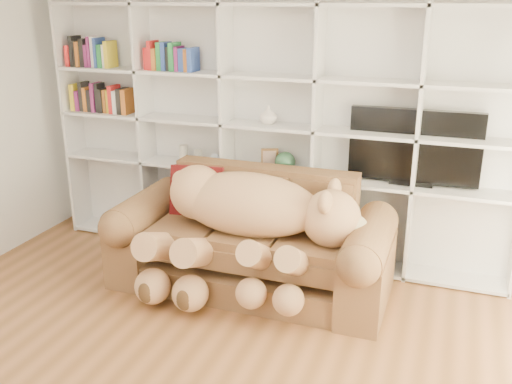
% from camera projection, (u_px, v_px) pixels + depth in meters
% --- Properties ---
extents(wall_back, '(5.00, 0.02, 2.70)m').
position_uv_depth(wall_back, '(278.00, 116.00, 5.43)').
color(wall_back, white).
rests_on(wall_back, floor).
extents(bookshelf, '(4.43, 0.35, 2.40)m').
position_uv_depth(bookshelf, '(249.00, 122.00, 5.40)').
color(bookshelf, white).
rests_on(bookshelf, floor).
extents(sofa, '(2.37, 1.02, 1.00)m').
position_uv_depth(sofa, '(252.00, 245.00, 4.97)').
color(sofa, brown).
rests_on(sofa, floor).
extents(teddy_bear, '(1.80, 0.98, 1.05)m').
position_uv_depth(teddy_bear, '(246.00, 220.00, 4.68)').
color(teddy_bear, tan).
rests_on(teddy_bear, sofa).
extents(throw_pillow, '(0.51, 0.34, 0.50)m').
position_uv_depth(throw_pillow, '(198.00, 192.00, 5.19)').
color(throw_pillow, '#5E1010').
rests_on(throw_pillow, sofa).
extents(tv, '(1.12, 0.18, 0.66)m').
position_uv_depth(tv, '(414.00, 148.00, 4.94)').
color(tv, black).
rests_on(tv, bookshelf).
extents(picture_frame, '(0.16, 0.08, 0.20)m').
position_uv_depth(picture_frame, '(270.00, 159.00, 5.39)').
color(picture_frame, brown).
rests_on(picture_frame, bookshelf).
extents(green_vase, '(0.20, 0.20, 0.20)m').
position_uv_depth(green_vase, '(285.00, 162.00, 5.34)').
color(green_vase, '#295034').
rests_on(green_vase, bookshelf).
extents(figurine_tall, '(0.09, 0.09, 0.17)m').
position_uv_depth(figurine_tall, '(184.00, 153.00, 5.69)').
color(figurine_tall, beige).
rests_on(figurine_tall, bookshelf).
extents(figurine_short, '(0.10, 0.10, 0.14)m').
position_uv_depth(figurine_short, '(198.00, 156.00, 5.64)').
color(figurine_short, beige).
rests_on(figurine_short, bookshelf).
extents(snow_globe, '(0.11, 0.11, 0.11)m').
position_uv_depth(snow_globe, '(215.00, 159.00, 5.59)').
color(snow_globe, silver).
rests_on(snow_globe, bookshelf).
extents(shelf_vase, '(0.21, 0.21, 0.17)m').
position_uv_depth(shelf_vase, '(268.00, 115.00, 5.25)').
color(shelf_vase, white).
rests_on(shelf_vase, bookshelf).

